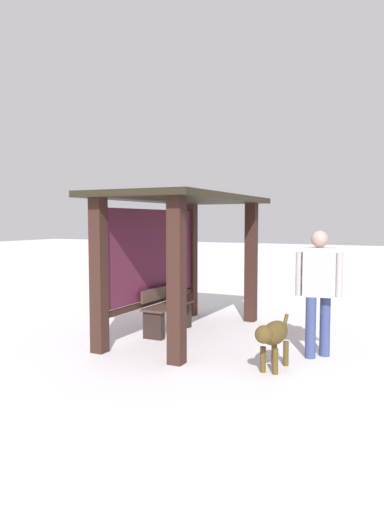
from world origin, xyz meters
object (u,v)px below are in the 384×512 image
at_px(bench_left_inside, 167,312).
at_px(dog, 273,335).
at_px(person_walking, 319,283).
at_px(bus_shelter, 176,233).

height_order(bench_left_inside, dog, bench_left_inside).
height_order(person_walking, dog, person_walking).
distance_m(bus_shelter, bench_left_inside, 1.31).
height_order(bus_shelter, dog, bus_shelter).
height_order(bus_shelter, person_walking, bus_shelter).
distance_m(bus_shelter, person_walking, 2.46).
height_order(bus_shelter, bench_left_inside, bus_shelter).
bearing_deg(bus_shelter, bench_left_inside, 90.00).
distance_m(bus_shelter, dog, 2.58).
bearing_deg(bus_shelter, dog, -120.33).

